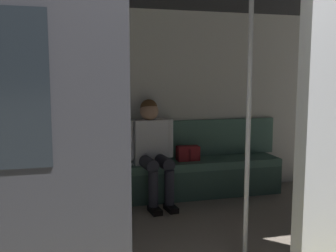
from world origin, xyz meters
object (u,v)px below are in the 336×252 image
Objects in this scene: person_seated at (152,145)px; book at (123,163)px; bench_seat at (144,173)px; handbag at (188,153)px; train_car at (157,63)px; grab_pole_far at (248,122)px; grab_pole_door at (127,129)px.

book is at bearing -14.98° from person_seated.
bench_seat is 12.77× the size of handbag.
train_car is at bearing 59.55° from handbag.
person_seated is at bearing 147.55° from bench_seat.
train_car reaches higher than handbag.
bench_seat is 15.10× the size of book.
grab_pole_far reaches higher than person_seated.
train_car is at bearing 85.72° from bench_seat.
person_seated is 0.49m from handbag.
grab_pole_far is (-0.69, 1.67, 0.64)m from book.
train_car is 0.94m from grab_pole_far.
grab_pole_door is at bearing 61.32° from handbag.
train_car is at bearing -116.22° from grab_pole_door.
person_seated reaches higher than book.
train_car is 29.09× the size of book.
train_car is at bearing 73.97° from book.
person_seated is 1.68m from grab_pole_far.
handbag is 1.18× the size of book.
bench_seat is at bearing -32.45° from person_seated.
train_car is 1.93× the size of bench_seat.
handbag is (-0.46, -0.10, -0.14)m from person_seated.
grab_pole_far is at bearing 87.86° from book.
person_seated is 5.28× the size of book.
bench_seat is at bearing -94.28° from train_car.
bench_seat is at bearing 5.21° from handbag.
book is 0.10× the size of grab_pole_far.
grab_pole_far is (-0.92, -0.14, 0.00)m from grab_pole_door.
grab_pole_far is at bearing 129.87° from train_car.
person_seated is (-0.08, 0.05, 0.32)m from bench_seat.
handbag is (-0.62, -1.05, -1.01)m from train_car.
book is at bearing -97.25° from grab_pole_door.
grab_pole_far reaches higher than bench_seat.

